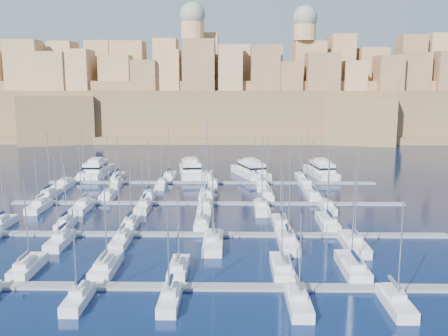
{
  "coord_description": "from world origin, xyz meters",
  "views": [
    {
      "loc": [
        5.29,
        -93.87,
        26.11
      ],
      "look_at": [
        3.66,
        6.0,
        8.59
      ],
      "focal_mm": 40.0,
      "sensor_mm": 36.0,
      "label": 1
    }
  ],
  "objects_px": {
    "sailboat_4": "(282,267)",
    "motor_yacht_a": "(97,170)",
    "motor_yacht_d": "(321,170)",
    "motor_yacht_b": "(191,169)",
    "sailboat_2": "(106,266)",
    "motor_yacht_c": "(251,170)"
  },
  "relations": [
    {
      "from": "motor_yacht_d",
      "to": "sailboat_2",
      "type": "bearing_deg",
      "value": -120.92
    },
    {
      "from": "sailboat_2",
      "to": "motor_yacht_b",
      "type": "distance_m",
      "value": 71.36
    },
    {
      "from": "motor_yacht_a",
      "to": "motor_yacht_d",
      "type": "distance_m",
      "value": 62.4
    },
    {
      "from": "sailboat_4",
      "to": "motor_yacht_c",
      "type": "distance_m",
      "value": 70.47
    },
    {
      "from": "motor_yacht_d",
      "to": "motor_yacht_c",
      "type": "bearing_deg",
      "value": 179.98
    },
    {
      "from": "sailboat_2",
      "to": "motor_yacht_a",
      "type": "xyz_separation_m",
      "value": [
        -20.27,
        70.35,
        0.96
      ]
    },
    {
      "from": "sailboat_2",
      "to": "motor_yacht_a",
      "type": "bearing_deg",
      "value": 106.07
    },
    {
      "from": "sailboat_4",
      "to": "motor_yacht_a",
      "type": "distance_m",
      "value": 83.4
    },
    {
      "from": "sailboat_4",
      "to": "motor_yacht_c",
      "type": "xyz_separation_m",
      "value": [
        -1.75,
        70.44,
        0.98
      ]
    },
    {
      "from": "motor_yacht_a",
      "to": "motor_yacht_d",
      "type": "bearing_deg",
      "value": -0.02
    },
    {
      "from": "sailboat_2",
      "to": "motor_yacht_b",
      "type": "xyz_separation_m",
      "value": [
        5.97,
        71.11,
        0.96
      ]
    },
    {
      "from": "motor_yacht_b",
      "to": "motor_yacht_d",
      "type": "height_order",
      "value": "same"
    },
    {
      "from": "motor_yacht_c",
      "to": "motor_yacht_d",
      "type": "distance_m",
      "value": 19.52
    },
    {
      "from": "sailboat_2",
      "to": "motor_yacht_b",
      "type": "height_order",
      "value": "sailboat_2"
    },
    {
      "from": "sailboat_2",
      "to": "motor_yacht_b",
      "type": "bearing_deg",
      "value": 85.2
    },
    {
      "from": "motor_yacht_a",
      "to": "motor_yacht_b",
      "type": "distance_m",
      "value": 26.25
    },
    {
      "from": "motor_yacht_a",
      "to": "motor_yacht_c",
      "type": "bearing_deg",
      "value": -0.01
    },
    {
      "from": "sailboat_4",
      "to": "motor_yacht_a",
      "type": "relative_size",
      "value": 0.8
    },
    {
      "from": "motor_yacht_a",
      "to": "motor_yacht_b",
      "type": "bearing_deg",
      "value": 1.65
    },
    {
      "from": "sailboat_2",
      "to": "motor_yacht_a",
      "type": "distance_m",
      "value": 73.22
    },
    {
      "from": "sailboat_2",
      "to": "motor_yacht_c",
      "type": "xyz_separation_m",
      "value": [
        22.61,
        70.34,
        0.96
      ]
    },
    {
      "from": "sailboat_2",
      "to": "motor_yacht_a",
      "type": "height_order",
      "value": "sailboat_2"
    }
  ]
}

